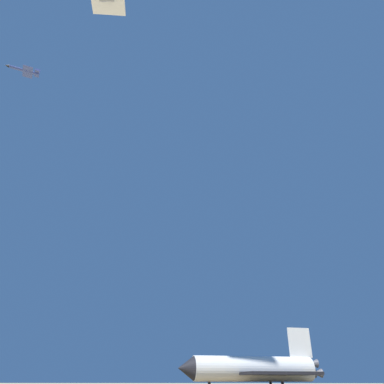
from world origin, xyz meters
The scene contains 2 objects.
space_shuttle centered at (-3.55, 0.77, 5.35)m, with size 37.64×29.03×15.80m.
chase_jet_left_wing centered at (93.95, -8.10, 133.68)m, with size 14.30×10.80×4.00m.
Camera 1 is at (-4.90, 108.28, 2.45)m, focal length 34.79 mm.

